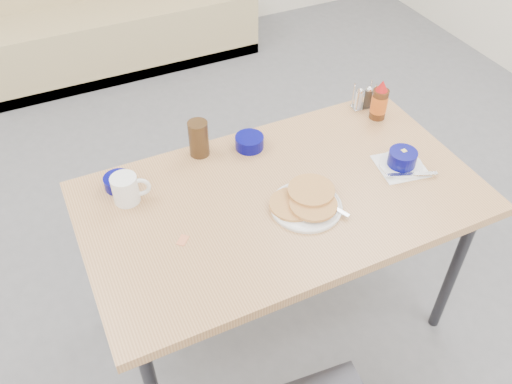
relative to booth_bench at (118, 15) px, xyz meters
name	(u,v)px	position (x,y,z in m)	size (l,w,h in m)	color
ground	(303,363)	(0.00, -2.78, -0.35)	(6.00, 6.00, 0.00)	slate
booth_bench	(118,15)	(0.00, 0.00, 0.00)	(1.90, 0.56, 1.22)	tan
dining_table	(282,207)	(0.00, -2.53, 0.35)	(1.40, 0.80, 0.76)	tan
pancake_plate	(306,203)	(0.05, -2.62, 0.43)	(0.25, 0.25, 0.04)	white
coffee_mug	(127,189)	(-0.50, -2.33, 0.46)	(0.13, 0.09, 0.10)	white
grits_setting	(402,160)	(0.47, -2.59, 0.44)	(0.20, 0.21, 0.07)	white
creamer_bowl	(118,182)	(-0.51, -2.25, 0.43)	(0.10, 0.10, 0.05)	#040563
butter_bowl	(249,142)	(0.01, -2.24, 0.43)	(0.11, 0.11, 0.05)	#040563
amber_tumbler	(199,139)	(-0.18, -2.19, 0.48)	(0.08, 0.08, 0.14)	#382411
condiment_caddy	(363,99)	(0.56, -2.19, 0.45)	(0.10, 0.06, 0.11)	silver
syrup_bottle	(379,102)	(0.57, -2.28, 0.49)	(0.07, 0.07, 0.17)	#47230F
sugar_wrapper	(183,240)	(-0.39, -2.59, 0.41)	(0.04, 0.03, 0.00)	#DD7649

